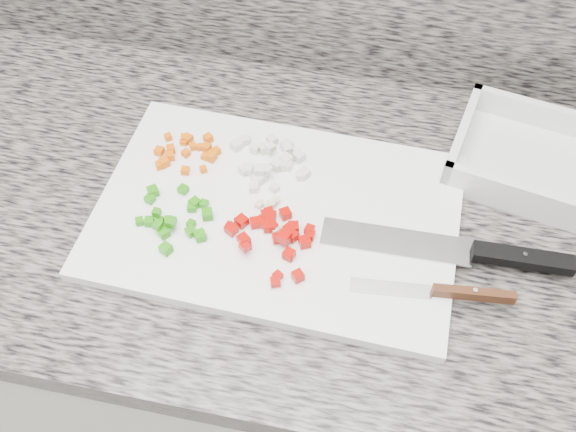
% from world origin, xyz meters
% --- Properties ---
extents(cabinet, '(3.92, 0.62, 0.86)m').
position_xyz_m(cabinet, '(0.00, 1.44, 0.43)').
color(cabinet, white).
rests_on(cabinet, ground).
extents(countertop, '(3.96, 0.64, 0.04)m').
position_xyz_m(countertop, '(0.00, 1.44, 0.88)').
color(countertop, '#67615A').
rests_on(countertop, cabinet).
extents(cutting_board, '(0.51, 0.35, 0.02)m').
position_xyz_m(cutting_board, '(0.06, 1.41, 0.91)').
color(cutting_board, white).
rests_on(cutting_board, countertop).
extents(carrot_pile, '(0.10, 0.08, 0.01)m').
position_xyz_m(carrot_pile, '(-0.09, 1.49, 0.92)').
color(carrot_pile, '#DA5704').
rests_on(carrot_pile, cutting_board).
extents(onion_pile, '(0.13, 0.11, 0.02)m').
position_xyz_m(onion_pile, '(0.03, 1.49, 0.92)').
color(onion_pile, beige).
rests_on(onion_pile, cutting_board).
extents(green_pepper_pile, '(0.11, 0.12, 0.02)m').
position_xyz_m(green_pepper_pile, '(-0.07, 1.36, 0.92)').
color(green_pepper_pile, '#237E0B').
rests_on(green_pepper_pile, cutting_board).
extents(red_pepper_pile, '(0.12, 0.13, 0.03)m').
position_xyz_m(red_pepper_pile, '(0.07, 1.37, 0.92)').
color(red_pepper_pile, '#AC0802').
rests_on(red_pepper_pile, cutting_board).
extents(garlic_pile, '(0.04, 0.06, 0.01)m').
position_xyz_m(garlic_pile, '(0.05, 1.40, 0.92)').
color(garlic_pile, beige).
rests_on(garlic_pile, cutting_board).
extents(chef_knife, '(0.33, 0.05, 0.02)m').
position_xyz_m(chef_knife, '(0.34, 1.39, 0.92)').
color(chef_knife, '#B9BBC0').
rests_on(chef_knife, cutting_board).
extents(paring_knife, '(0.21, 0.03, 0.02)m').
position_xyz_m(paring_knife, '(0.31, 1.32, 0.92)').
color(paring_knife, '#B9BBC0').
rests_on(paring_knife, cutting_board).
extents(tray, '(0.29, 0.24, 0.05)m').
position_xyz_m(tray, '(0.43, 1.57, 0.92)').
color(tray, silver).
rests_on(tray, countertop).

